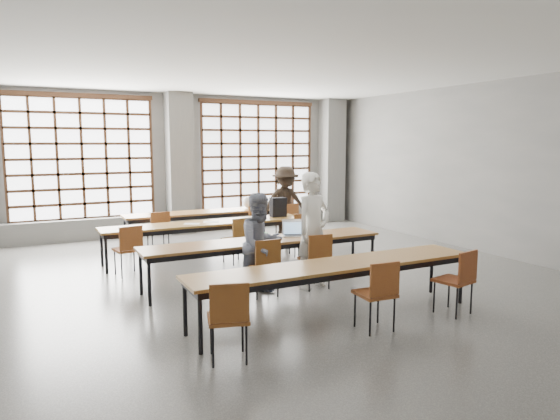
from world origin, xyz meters
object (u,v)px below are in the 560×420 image
(desk_row_b, at_px, (206,226))
(chair_mid_left, at_px, (129,245))
(student_back, at_px, (285,203))
(desk_row_a, at_px, (213,214))
(chair_near_mid, at_px, (379,289))
(chair_front_left, at_px, (265,261))
(chair_back_mid, at_px, (256,220))
(chair_front_right, at_px, (317,255))
(phone, at_px, (278,239))
(student_female, at_px, (261,244))
(green_box, at_px, (260,236))
(chair_back_right, at_px, (289,218))
(chair_mid_centre, at_px, (238,236))
(mouse, at_px, (316,234))
(student_male, at_px, (313,230))
(chair_near_right, at_px, (459,275))
(desk_row_c, at_px, (265,243))
(desk_row_d, at_px, (336,268))
(chair_back_left, at_px, (159,228))
(laptop_front, at_px, (293,232))
(backpack, at_px, (278,207))
(red_pouch, at_px, (228,314))
(laptop_back, at_px, (264,204))
(chair_near_left, at_px, (229,313))
(chair_mid_right, at_px, (302,230))
(plastic_bag, at_px, (249,202))

(desk_row_b, xyz_separation_m, chair_mid_left, (-1.59, -0.63, -0.13))
(desk_row_b, distance_m, student_back, 2.51)
(desk_row_a, bearing_deg, chair_near_mid, -90.56)
(chair_front_left, bearing_deg, chair_back_mid, 67.77)
(chair_front_right, xyz_separation_m, phone, (-0.41, 0.53, 0.20))
(student_female, height_order, green_box, student_female)
(chair_back_right, height_order, chair_mid_centre, same)
(chair_front_right, distance_m, mouse, 0.74)
(student_male, distance_m, student_back, 3.88)
(phone, bearing_deg, student_back, 60.68)
(desk_row_a, bearing_deg, chair_mid_centre, -96.95)
(chair_front_right, xyz_separation_m, chair_near_right, (1.06, -1.87, 0.00))
(chair_near_right, xyz_separation_m, student_male, (-1.05, 2.00, 0.37))
(student_female, height_order, phone, student_female)
(chair_near_mid, distance_m, student_male, 2.05)
(desk_row_c, distance_m, phone, 0.22)
(desk_row_a, relative_size, chair_near_mid, 4.55)
(desk_row_d, bearing_deg, chair_near_right, -22.50)
(chair_back_left, xyz_separation_m, laptop_front, (1.58, -2.89, 0.25))
(desk_row_a, relative_size, student_female, 2.60)
(chair_back_mid, relative_size, chair_near_mid, 1.00)
(chair_near_mid, distance_m, backpack, 4.76)
(chair_front_right, xyz_separation_m, red_pouch, (-2.16, -1.79, -0.04))
(laptop_back, height_order, red_pouch, laptop_back)
(mouse, relative_size, green_box, 0.39)
(chair_near_mid, relative_size, student_male, 0.48)
(green_box, bearing_deg, laptop_back, 64.12)
(desk_row_c, xyz_separation_m, phone, (0.18, -0.10, 0.07))
(desk_row_a, relative_size, laptop_front, 8.91)
(desk_row_a, height_order, desk_row_c, same)
(chair_mid_centre, bearing_deg, phone, -88.14)
(mouse, bearing_deg, chair_back_mid, 85.61)
(student_male, height_order, laptop_back, student_male)
(desk_row_a, bearing_deg, chair_near_right, -78.37)
(chair_near_left, bearing_deg, chair_mid_right, 52.13)
(desk_row_b, relative_size, chair_front_right, 4.55)
(mouse, xyz_separation_m, green_box, (-1.00, 0.10, 0.03))
(chair_mid_centre, height_order, backpack, backpack)
(chair_front_right, bearing_deg, chair_mid_centre, 102.48)
(chair_front_right, height_order, student_male, student_male)
(laptop_back, bearing_deg, mouse, -101.62)
(chair_mid_centre, relative_size, chair_near_right, 1.00)
(chair_back_mid, relative_size, chair_near_left, 1.00)
(chair_mid_right, bearing_deg, laptop_front, -124.17)
(desk_row_a, height_order, student_female, student_female)
(student_male, height_order, phone, student_male)
(plastic_bag, bearing_deg, laptop_front, -101.39)
(desk_row_c, xyz_separation_m, mouse, (0.95, -0.02, 0.08))
(chair_mid_right, xyz_separation_m, laptop_back, (0.22, 2.26, 0.25))
(red_pouch, bearing_deg, student_back, 57.34)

